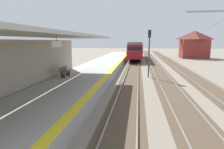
# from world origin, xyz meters

# --- Properties ---
(station_platform) EXTENTS (5.00, 80.00, 0.91)m
(station_platform) POSITION_xyz_m (-2.50, 16.00, 0.45)
(station_platform) COLOR #999993
(station_platform) RESTS_ON ground
(station_building_with_canopy) EXTENTS (4.85, 24.00, 4.43)m
(station_building_with_canopy) POSITION_xyz_m (-4.30, 7.23, 2.66)
(station_building_with_canopy) COLOR #4C4C4C
(station_building_with_canopy) RESTS_ON ground
(track_pair_nearest_platform) EXTENTS (2.34, 120.00, 0.16)m
(track_pair_nearest_platform) POSITION_xyz_m (1.90, 20.00, 0.05)
(track_pair_nearest_platform) COLOR #4C3D2D
(track_pair_nearest_platform) RESTS_ON ground
(track_pair_middle) EXTENTS (2.34, 120.00, 0.16)m
(track_pair_middle) POSITION_xyz_m (5.30, 20.00, 0.05)
(track_pair_middle) COLOR #4C3D2D
(track_pair_middle) RESTS_ON ground
(track_pair_far_side) EXTENTS (2.34, 120.00, 0.16)m
(track_pair_far_side) POSITION_xyz_m (8.70, 20.00, 0.05)
(track_pair_far_side) COLOR #4C3D2D
(track_pair_far_side) RESTS_ON ground
(approaching_train) EXTENTS (2.93, 19.60, 4.76)m
(approaching_train) POSITION_xyz_m (1.90, 42.40, 2.18)
(approaching_train) COLOR maroon
(approaching_train) RESTS_ON ground
(rail_signal_post) EXTENTS (0.32, 0.34, 5.20)m
(rail_signal_post) POSITION_xyz_m (3.75, 20.18, 3.19)
(rail_signal_post) COLOR #4C4C4C
(rail_signal_post) RESTS_ON ground
(platform_bench) EXTENTS (0.45, 1.60, 0.88)m
(platform_bench) POSITION_xyz_m (-3.82, 14.38, 1.37)
(platform_bench) COLOR brown
(platform_bench) RESTS_ON station_platform
(distant_trackside_house) EXTENTS (6.60, 5.28, 6.40)m
(distant_trackside_house) POSITION_xyz_m (15.63, 47.19, 3.34)
(distant_trackside_house) COLOR maroon
(distant_trackside_house) RESTS_ON ground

